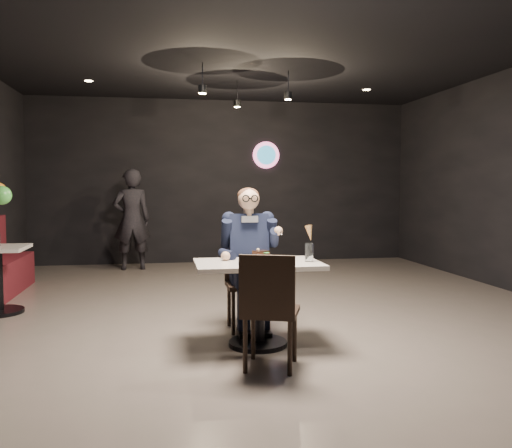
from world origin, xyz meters
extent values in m
plane|color=slate|center=(0.00, 0.00, 0.00)|extent=(9.00, 9.00, 0.00)
cube|color=black|center=(0.00, 2.00, 2.88)|extent=(1.40, 1.20, 0.36)
cube|color=white|center=(-0.30, -0.91, 0.38)|extent=(1.10, 0.70, 0.75)
cube|color=black|center=(-0.30, -0.36, 0.46)|extent=(0.42, 0.46, 0.92)
cube|color=black|center=(-0.30, -1.49, 0.46)|extent=(0.55, 0.57, 0.92)
cube|color=black|center=(-0.30, -0.36, 0.72)|extent=(0.60, 0.80, 1.44)
cylinder|color=white|center=(-0.28, -0.97, 0.76)|extent=(0.24, 0.24, 0.01)
cube|color=black|center=(-0.28, -0.96, 0.81)|extent=(0.15, 0.14, 0.09)
ellipsoid|color=#2E8C36|center=(-0.24, -1.00, 0.84)|extent=(0.06, 0.04, 0.01)
cylinder|color=silver|center=(0.15, -0.96, 0.83)|extent=(0.07, 0.07, 0.16)
cone|color=tan|center=(0.16, -0.94, 1.00)|extent=(0.08, 0.08, 0.14)
imported|color=black|center=(-1.64, 3.81, 0.85)|extent=(0.66, 0.48, 1.71)
camera|label=1|loc=(-1.11, -5.57, 1.42)|focal=38.00mm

